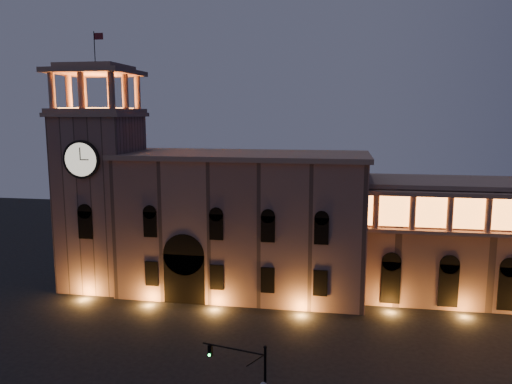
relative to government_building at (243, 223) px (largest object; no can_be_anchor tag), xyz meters
The scene contains 3 objects.
ground 23.71m from the government_building, 84.59° to the right, with size 160.00×160.00×0.00m, color black.
government_building is the anchor object (origin of this frame).
clock_tower 18.82m from the government_building, behind, with size 9.80×9.80×32.40m.
Camera 1 is at (9.89, -38.40, 22.46)m, focal length 35.00 mm.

